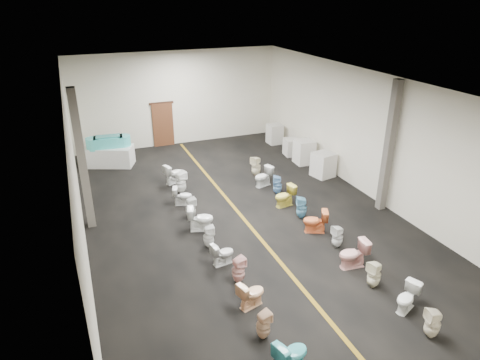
% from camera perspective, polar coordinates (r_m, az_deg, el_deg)
% --- Properties ---
extents(floor, '(16.00, 16.00, 0.00)m').
position_cam_1_polar(floor, '(14.73, -0.15, -4.43)').
color(floor, black).
rests_on(floor, ground).
extents(ceiling, '(16.00, 16.00, 0.00)m').
position_cam_1_polar(ceiling, '(13.21, -0.18, 13.03)').
color(ceiling, black).
rests_on(ceiling, ground).
extents(wall_back, '(10.00, 0.00, 10.00)m').
position_cam_1_polar(wall_back, '(21.16, -8.35, 10.68)').
color(wall_back, beige).
rests_on(wall_back, ground).
extents(wall_front, '(10.00, 0.00, 10.00)m').
position_cam_1_polar(wall_front, '(7.86, 22.82, -15.35)').
color(wall_front, beige).
rests_on(wall_front, ground).
extents(wall_left, '(0.00, 16.00, 16.00)m').
position_cam_1_polar(wall_left, '(12.95, -21.18, 0.74)').
color(wall_left, beige).
rests_on(wall_left, ground).
extents(wall_right, '(0.00, 16.00, 16.00)m').
position_cam_1_polar(wall_right, '(16.24, 16.55, 5.91)').
color(wall_right, beige).
rests_on(wall_right, ground).
extents(aisle_stripe, '(0.12, 15.60, 0.01)m').
position_cam_1_polar(aisle_stripe, '(14.73, -0.15, -4.42)').
color(aisle_stripe, brown).
rests_on(aisle_stripe, floor).
extents(back_door, '(1.00, 0.10, 2.10)m').
position_cam_1_polar(back_door, '(21.24, -10.23, 7.25)').
color(back_door, '#562D19').
rests_on(back_door, floor).
extents(door_frame, '(1.15, 0.08, 0.10)m').
position_cam_1_polar(door_frame, '(20.97, -10.45, 10.06)').
color(door_frame, '#331C11').
rests_on(door_frame, back_door).
extents(column_left, '(0.25, 0.25, 4.50)m').
position_cam_1_polar(column_left, '(13.89, -20.33, 2.39)').
color(column_left, '#59544C').
rests_on(column_left, floor).
extents(column_right, '(0.25, 0.25, 4.50)m').
position_cam_1_polar(column_right, '(15.00, 19.23, 4.10)').
color(column_right, '#59544C').
rests_on(column_right, floor).
extents(display_table, '(2.14, 1.62, 0.85)m').
position_cam_1_polar(display_table, '(19.44, -16.90, 3.08)').
color(display_table, silver).
rests_on(display_table, floor).
extents(bathtub, '(1.85, 0.78, 0.55)m').
position_cam_1_polar(bathtub, '(19.23, -17.13, 4.87)').
color(bathtub, '#45C9C6').
rests_on(bathtub, display_table).
extents(appliance_crate_a, '(0.92, 0.92, 1.00)m').
position_cam_1_polar(appliance_crate_a, '(17.79, 11.04, 2.02)').
color(appliance_crate_a, silver).
rests_on(appliance_crate_a, floor).
extents(appliance_crate_b, '(0.80, 0.80, 1.05)m').
position_cam_1_polar(appliance_crate_b, '(19.02, 8.54, 3.74)').
color(appliance_crate_b, silver).
rests_on(appliance_crate_b, floor).
extents(appliance_crate_c, '(0.75, 0.75, 0.77)m').
position_cam_1_polar(appliance_crate_c, '(19.97, 6.94, 4.38)').
color(appliance_crate_c, beige).
rests_on(appliance_crate_c, floor).
extents(appliance_crate_d, '(0.67, 0.67, 0.96)m').
position_cam_1_polar(appliance_crate_d, '(21.46, 4.64, 6.14)').
color(appliance_crate_d, beige).
rests_on(appliance_crate_d, floor).
extents(toilet_left_0, '(0.84, 0.61, 0.77)m').
position_cam_1_polar(toilet_left_0, '(9.21, 6.84, -22.13)').
color(toilet_left_0, teal).
rests_on(toilet_left_0, floor).
extents(toilet_left_1, '(0.37, 0.36, 0.69)m').
position_cam_1_polar(toilet_left_1, '(9.81, 3.12, -18.77)').
color(toilet_left_1, '#D5AA86').
rests_on(toilet_left_1, floor).
extents(toilet_left_2, '(0.77, 0.57, 0.71)m').
position_cam_1_polar(toilet_left_2, '(10.58, 1.51, -14.92)').
color(toilet_left_2, '#FDC391').
rests_on(toilet_left_2, floor).
extents(toilet_left_3, '(0.40, 0.40, 0.74)m').
position_cam_1_polar(toilet_left_3, '(11.31, -0.22, -11.90)').
color(toilet_left_3, '#D79D96').
rests_on(toilet_left_3, floor).
extents(toilet_left_4, '(0.70, 0.47, 0.67)m').
position_cam_1_polar(toilet_left_4, '(12.02, -2.33, -9.76)').
color(toilet_left_4, silver).
rests_on(toilet_left_4, floor).
extents(toilet_left_5, '(0.34, 0.34, 0.70)m').
position_cam_1_polar(toilet_left_5, '(12.77, -4.20, -7.52)').
color(toilet_left_5, white).
rests_on(toilet_left_5, floor).
extents(toilet_left_6, '(0.89, 0.67, 0.81)m').
position_cam_1_polar(toilet_left_6, '(13.61, -5.29, -5.14)').
color(toilet_left_6, white).
rests_on(toilet_left_6, floor).
extents(toilet_left_7, '(0.36, 0.36, 0.73)m').
position_cam_1_polar(toilet_left_7, '(14.38, -6.60, -3.72)').
color(toilet_left_7, silver).
rests_on(toilet_left_7, floor).
extents(toilet_left_8, '(0.75, 0.57, 0.68)m').
position_cam_1_polar(toilet_left_8, '(15.30, -7.68, -2.11)').
color(toilet_left_8, white).
rests_on(toilet_left_8, floor).
extents(toilet_left_9, '(0.50, 0.50, 0.86)m').
position_cam_1_polar(toilet_left_9, '(16.16, -7.90, -0.31)').
color(toilet_left_9, white).
rests_on(toilet_left_9, floor).
extents(toilet_left_10, '(0.88, 0.67, 0.80)m').
position_cam_1_polar(toilet_left_10, '(17.06, -8.79, 0.86)').
color(toilet_left_10, white).
rests_on(toilet_left_10, floor).
extents(toilet_right_0, '(0.40, 0.39, 0.73)m').
position_cam_1_polar(toilet_right_0, '(10.67, 24.31, -17.02)').
color(toilet_right_0, beige).
rests_on(toilet_right_0, floor).
extents(toilet_right_1, '(0.79, 0.63, 0.70)m').
position_cam_1_polar(toilet_right_1, '(11.20, 21.41, -14.41)').
color(toilet_right_1, white).
rests_on(toilet_right_1, floor).
extents(toilet_right_2, '(0.42, 0.42, 0.76)m').
position_cam_1_polar(toilet_right_2, '(11.66, 17.45, -11.90)').
color(toilet_right_2, '#F5EDCB').
rests_on(toilet_right_2, floor).
extents(toilet_right_3, '(0.85, 0.54, 0.82)m').
position_cam_1_polar(toilet_right_3, '(12.24, 14.87, -9.54)').
color(toilet_right_3, '#E9A8A1').
rests_on(toilet_right_3, floor).
extents(toilet_right_4, '(0.35, 0.35, 0.71)m').
position_cam_1_polar(toilet_right_4, '(13.03, 12.87, -7.39)').
color(toilet_right_4, silver).
rests_on(toilet_right_4, floor).
extents(toilet_right_5, '(0.86, 0.70, 0.77)m').
position_cam_1_polar(toilet_right_5, '(13.66, 9.99, -5.43)').
color(toilet_right_5, orange).
rests_on(toilet_right_5, floor).
extents(toilet_right_6, '(0.45, 0.44, 0.77)m').
position_cam_1_polar(toilet_right_6, '(14.42, 8.22, -3.65)').
color(toilet_right_6, '#6AB0D0').
rests_on(toilet_right_6, floor).
extents(toilet_right_7, '(0.81, 0.54, 0.77)m').
position_cam_1_polar(toilet_right_7, '(15.13, 6.00, -2.15)').
color(toilet_right_7, '#ECDB51').
rests_on(toilet_right_7, floor).
extents(toilet_right_8, '(0.44, 0.44, 0.74)m').
position_cam_1_polar(toilet_right_8, '(16.00, 5.03, -0.65)').
color(toilet_right_8, '#6A9BCC').
rests_on(toilet_right_8, floor).
extents(toilet_right_9, '(0.85, 0.64, 0.77)m').
position_cam_1_polar(toilet_right_9, '(16.63, 3.13, 0.46)').
color(toilet_right_9, white).
rests_on(toilet_right_9, floor).
extents(toilet_right_10, '(0.50, 0.49, 0.84)m').
position_cam_1_polar(toilet_right_10, '(17.53, 2.16, 1.85)').
color(toilet_right_10, '#F6ECC7').
rests_on(toilet_right_10, floor).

